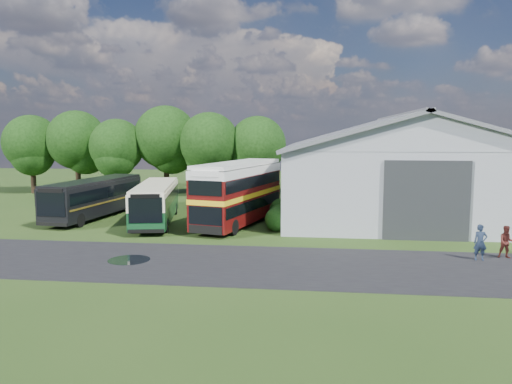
# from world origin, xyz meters

# --- Properties ---
(ground) EXTENTS (120.00, 120.00, 0.00)m
(ground) POSITION_xyz_m (0.00, 0.00, 0.00)
(ground) COLOR #203A12
(ground) RESTS_ON ground
(asphalt_road) EXTENTS (60.00, 8.00, 0.02)m
(asphalt_road) POSITION_xyz_m (3.00, -3.00, 0.00)
(asphalt_road) COLOR black
(asphalt_road) RESTS_ON ground
(puddle) EXTENTS (2.20, 2.20, 0.01)m
(puddle) POSITION_xyz_m (-1.50, -3.00, 0.00)
(puddle) COLOR black
(puddle) RESTS_ON ground
(storage_shed) EXTENTS (18.80, 24.80, 8.15)m
(storage_shed) POSITION_xyz_m (15.00, 15.98, 4.17)
(storage_shed) COLOR gray
(storage_shed) RESTS_ON ground
(tree_far_left) EXTENTS (6.12, 6.12, 8.64)m
(tree_far_left) POSITION_xyz_m (-23.00, 24.00, 5.56)
(tree_far_left) COLOR black
(tree_far_left) RESTS_ON ground
(tree_left_a) EXTENTS (6.46, 6.46, 9.12)m
(tree_left_a) POSITION_xyz_m (-18.00, 24.50, 5.87)
(tree_left_a) COLOR black
(tree_left_a) RESTS_ON ground
(tree_left_b) EXTENTS (5.78, 5.78, 8.16)m
(tree_left_b) POSITION_xyz_m (-13.00, 23.50, 5.25)
(tree_left_b) COLOR black
(tree_left_b) RESTS_ON ground
(tree_mid) EXTENTS (6.80, 6.80, 9.60)m
(tree_mid) POSITION_xyz_m (-8.00, 24.80, 6.18)
(tree_mid) COLOR black
(tree_mid) RESTS_ON ground
(tree_right_a) EXTENTS (6.26, 6.26, 8.83)m
(tree_right_a) POSITION_xyz_m (-3.00, 23.80, 5.69)
(tree_right_a) COLOR black
(tree_right_a) RESTS_ON ground
(tree_right_b) EXTENTS (5.98, 5.98, 8.45)m
(tree_right_b) POSITION_xyz_m (2.00, 24.60, 5.44)
(tree_right_b) COLOR black
(tree_right_b) RESTS_ON ground
(shrub_front) EXTENTS (1.70, 1.70, 1.70)m
(shrub_front) POSITION_xyz_m (5.60, 6.00, 0.00)
(shrub_front) COLOR #194714
(shrub_front) RESTS_ON ground
(shrub_mid) EXTENTS (1.60, 1.60, 1.60)m
(shrub_mid) POSITION_xyz_m (5.60, 8.00, 0.00)
(shrub_mid) COLOR #194714
(shrub_mid) RESTS_ON ground
(shrub_back) EXTENTS (1.80, 1.80, 1.80)m
(shrub_back) POSITION_xyz_m (5.60, 10.00, 0.00)
(shrub_back) COLOR #194714
(shrub_back) RESTS_ON ground
(bus_green_single) EXTENTS (4.53, 10.96, 2.95)m
(bus_green_single) POSITION_xyz_m (-3.57, 7.78, 1.57)
(bus_green_single) COLOR black
(bus_green_single) RESTS_ON ground
(bus_maroon_double) EXTENTS (5.30, 10.99, 4.58)m
(bus_maroon_double) POSITION_xyz_m (2.64, 7.86, 2.29)
(bus_maroon_double) COLOR black
(bus_maroon_double) RESTS_ON ground
(bus_dark_single) EXTENTS (3.75, 11.22, 3.04)m
(bus_dark_single) POSITION_xyz_m (-9.12, 9.47, 1.62)
(bus_dark_single) COLOR black
(bus_dark_single) RESTS_ON ground
(visitor_a) EXTENTS (0.69, 0.46, 1.90)m
(visitor_a) POSITION_xyz_m (16.83, -0.76, 0.95)
(visitor_a) COLOR #192437
(visitor_a) RESTS_ON ground
(visitor_b) EXTENTS (0.92, 0.75, 1.74)m
(visitor_b) POSITION_xyz_m (18.37, -0.15, 0.87)
(visitor_b) COLOR #401814
(visitor_b) RESTS_ON ground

